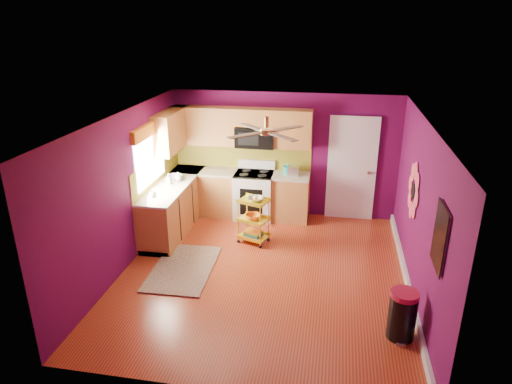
# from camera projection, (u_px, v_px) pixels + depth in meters

# --- Properties ---
(ground) EXTENTS (5.00, 5.00, 0.00)m
(ground) POSITION_uv_depth(u_px,v_px,m) (264.00, 274.00, 7.31)
(ground) COLOR maroon
(ground) RESTS_ON ground
(room_envelope) EXTENTS (4.54, 5.04, 2.52)m
(room_envelope) POSITION_uv_depth(u_px,v_px,m) (266.00, 178.00, 6.72)
(room_envelope) COLOR #550940
(room_envelope) RESTS_ON ground
(lower_cabinets) EXTENTS (2.81, 2.31, 0.94)m
(lower_cabinets) POSITION_uv_depth(u_px,v_px,m) (212.00, 201.00, 9.04)
(lower_cabinets) COLOR #985B29
(lower_cabinets) RESTS_ON ground
(electric_range) EXTENTS (0.76, 0.66, 1.13)m
(electric_range) POSITION_uv_depth(u_px,v_px,m) (254.00, 195.00, 9.22)
(electric_range) COLOR white
(electric_range) RESTS_ON ground
(upper_cabinetry) EXTENTS (2.80, 2.30, 1.26)m
(upper_cabinetry) POSITION_uv_depth(u_px,v_px,m) (219.00, 129.00, 8.86)
(upper_cabinetry) COLOR #985B29
(upper_cabinetry) RESTS_ON ground
(left_window) EXTENTS (0.08, 1.35, 1.08)m
(left_window) POSITION_uv_depth(u_px,v_px,m) (149.00, 145.00, 8.01)
(left_window) COLOR white
(left_window) RESTS_ON ground
(panel_door) EXTENTS (0.95, 0.11, 2.15)m
(panel_door) POSITION_uv_depth(u_px,v_px,m) (352.00, 170.00, 8.98)
(panel_door) COLOR white
(panel_door) RESTS_ON ground
(right_wall_art) EXTENTS (0.04, 2.74, 1.04)m
(right_wall_art) POSITION_uv_depth(u_px,v_px,m) (424.00, 209.00, 6.11)
(right_wall_art) COLOR black
(right_wall_art) RESTS_ON ground
(ceiling_fan) EXTENTS (1.01, 1.01, 0.26)m
(ceiling_fan) POSITION_uv_depth(u_px,v_px,m) (267.00, 131.00, 6.67)
(ceiling_fan) COLOR #BF8C3F
(ceiling_fan) RESTS_ON ground
(shag_rug) EXTENTS (1.00, 1.58, 0.02)m
(shag_rug) POSITION_uv_depth(u_px,v_px,m) (183.00, 268.00, 7.45)
(shag_rug) COLOR black
(shag_rug) RESTS_ON ground
(rolling_cart) EXTENTS (0.60, 0.51, 0.92)m
(rolling_cart) POSITION_uv_depth(u_px,v_px,m) (254.00, 218.00, 8.17)
(rolling_cart) COLOR yellow
(rolling_cart) RESTS_ON ground
(trash_can) EXTENTS (0.41, 0.42, 0.67)m
(trash_can) POSITION_uv_depth(u_px,v_px,m) (402.00, 315.00, 5.76)
(trash_can) COLOR black
(trash_can) RESTS_ON ground
(teal_kettle) EXTENTS (0.18, 0.18, 0.21)m
(teal_kettle) POSITION_uv_depth(u_px,v_px,m) (288.00, 170.00, 9.00)
(teal_kettle) COLOR teal
(teal_kettle) RESTS_ON lower_cabinets
(toaster) EXTENTS (0.22, 0.15, 0.18)m
(toaster) POSITION_uv_depth(u_px,v_px,m) (293.00, 171.00, 8.90)
(toaster) COLOR beige
(toaster) RESTS_ON lower_cabinets
(soap_bottle_a) EXTENTS (0.09, 0.09, 0.20)m
(soap_bottle_a) POSITION_uv_depth(u_px,v_px,m) (169.00, 179.00, 8.45)
(soap_bottle_a) COLOR #EA3F72
(soap_bottle_a) RESTS_ON lower_cabinets
(soap_bottle_b) EXTENTS (0.14, 0.14, 0.18)m
(soap_bottle_b) POSITION_uv_depth(u_px,v_px,m) (178.00, 177.00, 8.59)
(soap_bottle_b) COLOR white
(soap_bottle_b) RESTS_ON lower_cabinets
(counter_dish) EXTENTS (0.26, 0.26, 0.06)m
(counter_dish) POSITION_uv_depth(u_px,v_px,m) (175.00, 177.00, 8.77)
(counter_dish) COLOR white
(counter_dish) RESTS_ON lower_cabinets
(counter_cup) EXTENTS (0.12, 0.12, 0.09)m
(counter_cup) POSITION_uv_depth(u_px,v_px,m) (153.00, 194.00, 7.87)
(counter_cup) COLOR white
(counter_cup) RESTS_ON lower_cabinets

